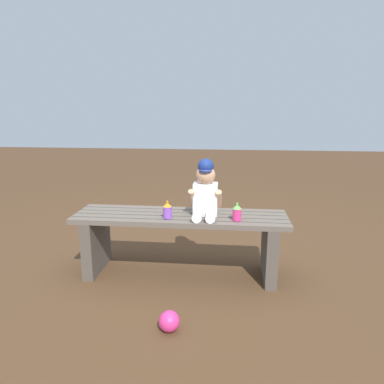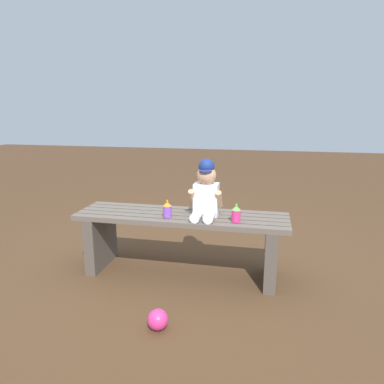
% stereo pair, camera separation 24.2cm
% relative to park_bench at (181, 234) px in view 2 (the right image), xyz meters
% --- Properties ---
extents(ground_plane, '(16.00, 16.00, 0.00)m').
position_rel_park_bench_xyz_m(ground_plane, '(0.00, 0.00, -0.30)').
color(ground_plane, '#4C331E').
extents(park_bench, '(1.52, 0.40, 0.46)m').
position_rel_park_bench_xyz_m(park_bench, '(0.00, 0.00, 0.00)').
color(park_bench, '#60564C').
rests_on(park_bench, ground_plane).
extents(child_figure, '(0.23, 0.27, 0.40)m').
position_rel_park_bench_xyz_m(child_figure, '(0.18, -0.01, 0.33)').
color(child_figure, white).
rests_on(child_figure, park_bench).
extents(sippy_cup_left, '(0.06, 0.06, 0.12)m').
position_rel_park_bench_xyz_m(sippy_cup_left, '(-0.08, -0.10, 0.21)').
color(sippy_cup_left, '#8C4CCC').
rests_on(sippy_cup_left, park_bench).
extents(sippy_cup_right, '(0.06, 0.06, 0.12)m').
position_rel_park_bench_xyz_m(sippy_cup_right, '(0.40, -0.10, 0.21)').
color(sippy_cup_right, '#E5337F').
rests_on(sippy_cup_right, park_bench).
extents(toy_ball, '(0.12, 0.12, 0.12)m').
position_rel_park_bench_xyz_m(toy_ball, '(0.03, -0.70, -0.25)').
color(toy_ball, '#E5337F').
rests_on(toy_ball, ground_plane).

